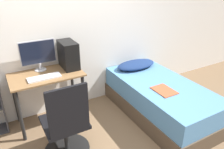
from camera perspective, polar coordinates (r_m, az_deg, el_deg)
The scene contains 9 objects.
wall_back at distance 3.22m, azimuth -13.44°, elevation 11.32°, with size 8.00×0.05×2.50m.
desk at distance 3.08m, azimuth -16.54°, elevation -2.23°, with size 0.94×0.55×0.76m.
office_chair at distance 2.60m, azimuth -11.79°, elevation -13.87°, with size 0.55×0.55×0.99m.
bed at distance 3.36m, azimuth 12.33°, elevation -6.27°, with size 0.91×1.80×0.53m.
pillow at distance 3.66m, azimuth 6.29°, elevation 2.57°, with size 0.69×0.36×0.11m.
magazine at distance 3.04m, azimuth 13.45°, elevation -4.08°, with size 0.24×0.32×0.01m.
monitor at distance 3.09m, azimuth -18.73°, elevation 5.15°, with size 0.47×0.16×0.42m.
keyboard at distance 2.91m, azimuth -17.28°, elevation -0.75°, with size 0.41×0.15×0.02m.
pc_tower at distance 3.10m, azimuth -11.33°, elevation 5.08°, with size 0.20×0.37×0.38m.
Camera 1 is at (-0.85, -1.64, 1.99)m, focal length 35.00 mm.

